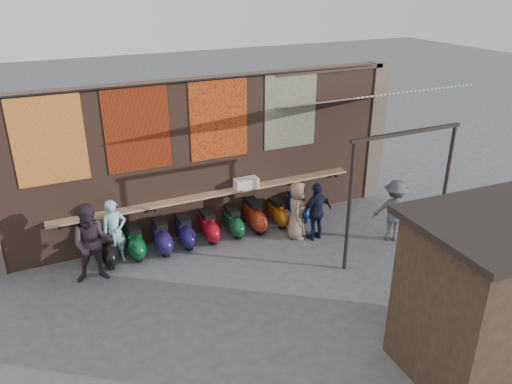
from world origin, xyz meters
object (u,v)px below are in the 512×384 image
(shopper_grey, at_px, (394,211))
(market_stall, at_px, (490,300))
(diner_left, at_px, (115,232))
(shopper_tan, at_px, (297,210))
(scooter_stool_2, at_px, (161,237))
(scooter_stool_6, at_px, (254,216))
(scooter_stool_4, at_px, (208,227))
(scooter_stool_7, at_px, (278,213))
(scooter_stool_5, at_px, (234,223))
(shelf_box, at_px, (246,183))
(scooter_stool_8, at_px, (297,208))
(scooter_stool_0, at_px, (107,249))
(scooter_stool_3, at_px, (185,232))
(shopper_navy, at_px, (317,211))
(diner_right, at_px, (93,243))
(scooter_stool_1, at_px, (135,242))

(shopper_grey, distance_m, market_stall, 4.57)
(diner_left, xyz_separation_m, shopper_tan, (4.41, -0.79, -0.02))
(scooter_stool_2, bearing_deg, scooter_stool_6, 1.13)
(scooter_stool_4, distance_m, scooter_stool_7, 1.97)
(shopper_grey, bearing_deg, scooter_stool_5, 12.89)
(scooter_stool_2, distance_m, scooter_stool_6, 2.52)
(diner_left, bearing_deg, shelf_box, 0.64)
(scooter_stool_8, distance_m, shopper_grey, 2.61)
(scooter_stool_0, height_order, scooter_stool_6, scooter_stool_6)
(shelf_box, xyz_separation_m, scooter_stool_3, (-1.82, -0.30, -0.87))
(scooter_stool_7, height_order, shopper_tan, shopper_tan)
(shopper_navy, bearing_deg, market_stall, 84.67)
(diner_right, distance_m, shopper_grey, 7.25)
(scooter_stool_2, height_order, shopper_tan, shopper_tan)
(scooter_stool_5, bearing_deg, scooter_stool_0, -179.52)
(scooter_stool_0, distance_m, diner_right, 0.84)
(scooter_stool_7, xyz_separation_m, diner_right, (-4.84, -0.59, 0.56))
(scooter_stool_2, height_order, scooter_stool_4, scooter_stool_2)
(shelf_box, distance_m, scooter_stool_5, 1.08)
(scooter_stool_7, xyz_separation_m, shopper_grey, (2.28, -1.94, 0.45))
(scooter_stool_5, height_order, market_stall, market_stall)
(shelf_box, bearing_deg, scooter_stool_2, -172.06)
(scooter_stool_5, bearing_deg, diner_left, 179.71)
(scooter_stool_4, relative_size, shopper_grey, 0.50)
(scooter_stool_6, distance_m, market_stall, 6.41)
(scooter_stool_4, distance_m, shopper_navy, 2.76)
(scooter_stool_2, relative_size, diner_left, 0.55)
(shopper_navy, bearing_deg, scooter_stool_3, -25.59)
(scooter_stool_7, bearing_deg, scooter_stool_8, 3.24)
(scooter_stool_3, xyz_separation_m, scooter_stool_4, (0.63, 0.02, -0.00))
(scooter_stool_1, xyz_separation_m, diner_right, (-1.01, -0.60, 0.52))
(scooter_stool_4, distance_m, market_stall, 6.80)
(scooter_stool_0, xyz_separation_m, market_stall, (5.14, -6.14, 0.98))
(scooter_stool_0, height_order, scooter_stool_7, scooter_stool_0)
(scooter_stool_8, bearing_deg, shopper_tan, -121.12)
(scooter_stool_1, height_order, scooter_stool_3, scooter_stool_1)
(shopper_tan, bearing_deg, diner_left, 108.84)
(scooter_stool_4, height_order, scooter_stool_5, scooter_stool_4)
(scooter_stool_4, distance_m, diner_right, 2.98)
(shopper_navy, bearing_deg, scooter_stool_2, -22.23)
(scooter_stool_0, bearing_deg, diner_right, -122.33)
(scooter_stool_8, distance_m, diner_right, 5.54)
(scooter_stool_1, height_order, market_stall, market_stall)
(shelf_box, height_order, shopper_navy, shopper_navy)
(scooter_stool_6, relative_size, diner_right, 0.48)
(scooter_stool_2, distance_m, shopper_tan, 3.44)
(scooter_stool_4, height_order, scooter_stool_6, scooter_stool_6)
(shelf_box, distance_m, scooter_stool_8, 1.69)
(shopper_grey, distance_m, shopper_tan, 2.43)
(shelf_box, distance_m, scooter_stool_7, 1.23)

